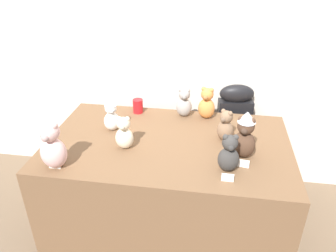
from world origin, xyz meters
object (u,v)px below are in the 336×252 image
object	(u,v)px
instrument_case	(232,136)
teddy_bear_cocoa	(245,135)
teddy_bear_cream	(124,134)
party_cup_red	(138,106)
teddy_bear_mocha	(225,126)
teddy_bear_ash	(184,103)
teddy_bear_ginger	(207,104)
teddy_bear_charcoal	(229,154)
teddy_bear_snow	(111,115)
teddy_bear_blush	(52,146)
display_table	(168,185)

from	to	relation	value
instrument_case	teddy_bear_cocoa	world-z (taller)	teddy_bear_cocoa
teddy_bear_cream	party_cup_red	size ratio (longest dim) A/B	2.10
instrument_case	teddy_bear_mocha	distance (m)	0.67
teddy_bear_ash	teddy_bear_ginger	size ratio (longest dim) A/B	0.92
instrument_case	teddy_bear_ash	xyz separation A→B (m)	(-0.41, -0.23, 0.39)
teddy_bear_cocoa	teddy_bear_charcoal	size ratio (longest dim) A/B	1.29
teddy_bear_cocoa	teddy_bear_ginger	xyz separation A→B (m)	(-0.26, 0.50, -0.04)
teddy_bear_snow	teddy_bear_blush	bearing A→B (deg)	-138.61
teddy_bear_cocoa	teddy_bear_cream	size ratio (longest dim) A/B	1.36
teddy_bear_charcoal	teddy_bear_snow	xyz separation A→B (m)	(-0.82, 0.37, 0.01)
instrument_case	teddy_bear_snow	bearing A→B (deg)	-157.22
teddy_bear_cream	teddy_bear_snow	bearing A→B (deg)	121.34
instrument_case	teddy_bear_cocoa	xyz separation A→B (m)	(0.02, -0.73, 0.43)
teddy_bear_mocha	display_table	bearing A→B (deg)	-134.33
teddy_bear_mocha	instrument_case	bearing A→B (deg)	114.29
teddy_bear_charcoal	teddy_bear_snow	world-z (taller)	teddy_bear_snow
teddy_bear_mocha	teddy_bear_cream	bearing A→B (deg)	-129.01
teddy_bear_cocoa	teddy_bear_ash	xyz separation A→B (m)	(-0.43, 0.51, -0.05)
teddy_bear_cocoa	teddy_bear_blush	xyz separation A→B (m)	(-1.12, -0.28, -0.01)
teddy_bear_ginger	teddy_bear_cocoa	bearing A→B (deg)	-51.02
teddy_bear_snow	teddy_bear_mocha	xyz separation A→B (m)	(0.80, -0.02, -0.02)
instrument_case	teddy_bear_cream	xyz separation A→B (m)	(-0.74, -0.75, 0.39)
teddy_bear_blush	teddy_bear_mocha	world-z (taller)	teddy_bear_blush
teddy_bear_cocoa	teddy_bear_mocha	world-z (taller)	teddy_bear_cocoa
teddy_bear_charcoal	teddy_bear_mocha	world-z (taller)	teddy_bear_charcoal
teddy_bear_charcoal	teddy_bear_ginger	bearing A→B (deg)	96.62
teddy_bear_cocoa	teddy_bear_cream	bearing A→B (deg)	-164.61
teddy_bear_cocoa	teddy_bear_snow	world-z (taller)	teddy_bear_cocoa
party_cup_red	instrument_case	bearing A→B (deg)	16.01
teddy_bear_ginger	teddy_bear_snow	xyz separation A→B (m)	(-0.66, -0.29, 0.00)
teddy_bear_cream	teddy_bear_blush	size ratio (longest dim) A/B	0.75
teddy_bear_ash	party_cup_red	xyz separation A→B (m)	(-0.37, 0.01, -0.05)
teddy_bear_ash	teddy_bear_snow	distance (m)	0.57
teddy_bear_snow	party_cup_red	size ratio (longest dim) A/B	2.25
teddy_bear_ash	teddy_bear_cream	bearing A→B (deg)	-127.36
teddy_bear_cocoa	teddy_bear_ginger	bearing A→B (deg)	131.32
teddy_bear_blush	teddy_bear_cream	bearing A→B (deg)	39.94
teddy_bear_ash	teddy_bear_mocha	xyz separation A→B (m)	(0.32, -0.32, -0.00)
display_table	teddy_bear_ash	xyz separation A→B (m)	(0.06, 0.40, 0.49)
teddy_bear_ash	display_table	bearing A→B (deg)	-103.97
display_table	teddy_bear_ash	distance (m)	0.64
display_table	teddy_bear_ash	world-z (taller)	teddy_bear_ash
display_table	teddy_bear_cocoa	size ratio (longest dim) A/B	5.24
display_table	teddy_bear_cream	world-z (taller)	teddy_bear_cream
teddy_bear_cocoa	teddy_bear_charcoal	world-z (taller)	teddy_bear_cocoa
teddy_bear_blush	party_cup_red	xyz separation A→B (m)	(0.32, 0.80, -0.09)
display_table	teddy_bear_cream	bearing A→B (deg)	-155.60
teddy_bear_ginger	teddy_bear_blush	bearing A→B (deg)	-125.79
teddy_bear_ginger	party_cup_red	size ratio (longest dim) A/B	2.29
teddy_bear_ash	party_cup_red	size ratio (longest dim) A/B	2.12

